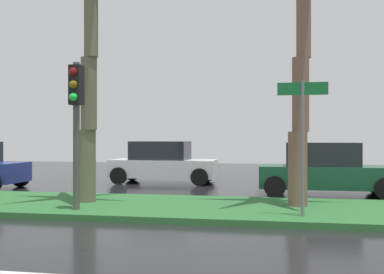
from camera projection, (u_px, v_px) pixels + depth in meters
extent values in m
cube|color=black|center=(314.00, 210.00, 12.72)|extent=(90.00, 42.00, 0.10)
cube|color=#2D6B33|center=(317.00, 212.00, 11.73)|extent=(85.50, 4.00, 0.15)
cylinder|color=#69644B|center=(87.00, 166.00, 12.97)|extent=(0.49, 0.49, 1.95)
cylinder|color=#69644B|center=(89.00, 94.00, 12.91)|extent=(0.43, 0.43, 1.95)
cylinder|color=#69644B|center=(91.00, 21.00, 12.84)|extent=(0.37, 0.37, 1.95)
cylinder|color=brown|center=(298.00, 169.00, 12.19)|extent=(0.49, 0.49, 1.89)
cylinder|color=brown|center=(301.00, 95.00, 12.22)|extent=(0.43, 0.43, 1.89)
cylinder|color=brown|center=(304.00, 21.00, 12.24)|extent=(0.37, 0.37, 1.89)
cylinder|color=#4C4C47|center=(76.00, 136.00, 11.57)|extent=(0.16, 0.16, 3.55)
cube|color=black|center=(76.00, 85.00, 11.57)|extent=(0.28, 0.32, 0.96)
sphere|color=maroon|center=(73.00, 72.00, 11.40)|extent=(0.20, 0.20, 0.20)
sphere|color=#7F600F|center=(73.00, 84.00, 11.40)|extent=(0.20, 0.20, 0.20)
sphere|color=#1EEA3F|center=(73.00, 97.00, 11.40)|extent=(0.20, 0.20, 0.20)
cylinder|color=slate|center=(303.00, 148.00, 10.59)|extent=(0.08, 0.08, 3.00)
cube|color=#146B2D|center=(303.00, 89.00, 10.59)|extent=(1.10, 0.03, 0.28)
cylinder|color=black|center=(20.00, 178.00, 18.35)|extent=(0.68, 0.22, 0.68)
cube|color=white|center=(164.00, 168.00, 19.80)|extent=(4.30, 1.76, 0.72)
cube|color=#1E2328|center=(160.00, 150.00, 19.83)|extent=(2.30, 1.58, 0.76)
cylinder|color=black|center=(207.00, 174.00, 20.37)|extent=(0.68, 0.22, 0.68)
cylinder|color=black|center=(199.00, 177.00, 18.61)|extent=(0.68, 0.22, 0.68)
cylinder|color=black|center=(133.00, 172.00, 21.00)|extent=(0.68, 0.22, 0.68)
cylinder|color=black|center=(119.00, 176.00, 19.23)|extent=(0.68, 0.22, 0.68)
cube|color=#195133|center=(327.00, 177.00, 15.63)|extent=(4.30, 1.76, 0.72)
cube|color=#1E2328|center=(322.00, 154.00, 15.66)|extent=(2.30, 1.58, 0.76)
cylinder|color=black|center=(375.00, 183.00, 16.20)|extent=(0.68, 0.22, 0.68)
cylinder|color=black|center=(276.00, 181.00, 16.83)|extent=(0.68, 0.22, 0.68)
cylinder|color=black|center=(275.00, 187.00, 15.06)|extent=(0.68, 0.22, 0.68)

